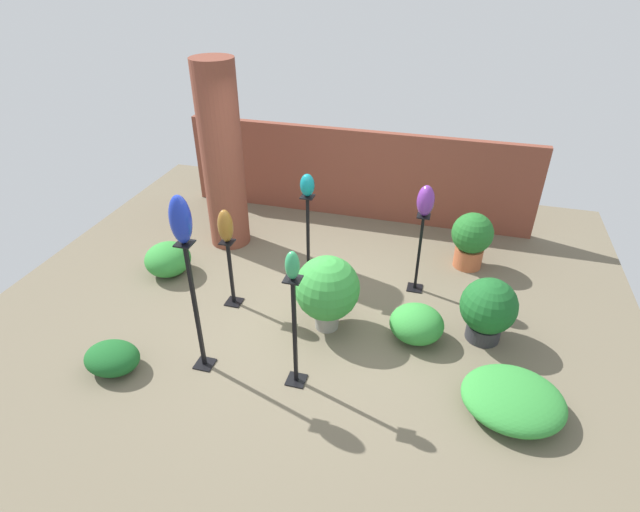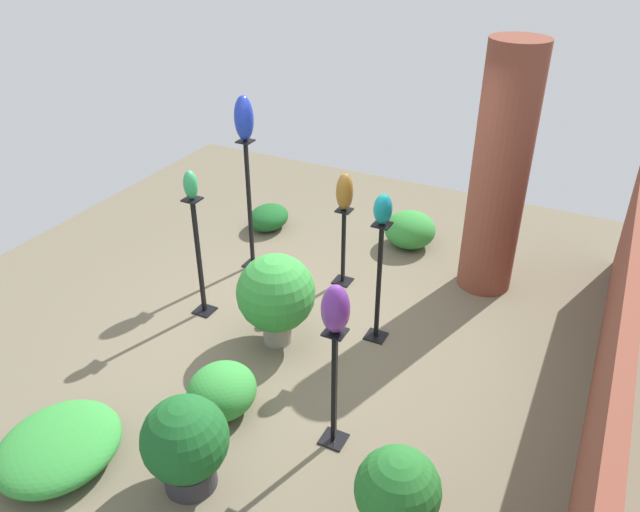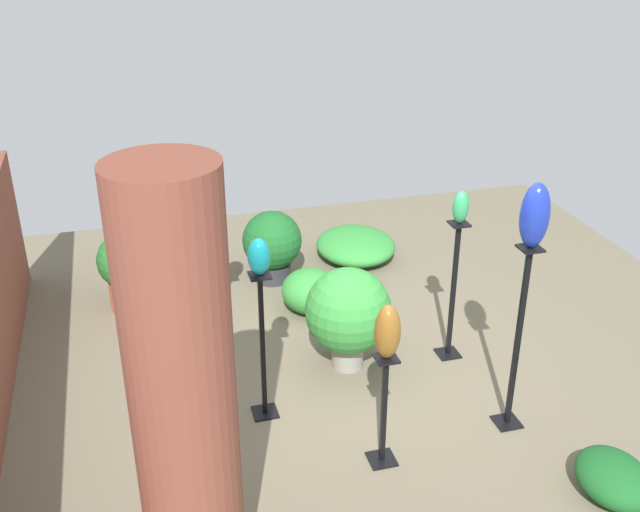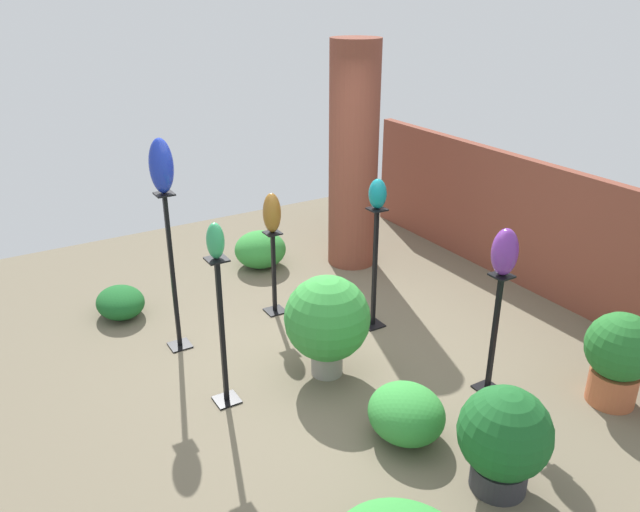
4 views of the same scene
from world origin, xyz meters
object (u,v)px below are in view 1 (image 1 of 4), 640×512
brick_pillar (222,158)px  art_vase_jade (292,265)px  art_vase_violet (426,201)px  pedestal_teal (308,244)px  art_vase_bronze (225,226)px  art_vase_teal (307,185)px  potted_plant_back_center (488,308)px  pedestal_cobalt (196,313)px  pedestal_bronze (231,276)px  pedestal_jade (295,337)px  art_vase_cobalt (181,220)px  pedestal_violet (419,257)px  potted_plant_mid_left (327,289)px  potted_plant_near_pillar (472,238)px

brick_pillar → art_vase_jade: brick_pillar is taller
brick_pillar → art_vase_violet: 2.92m
pedestal_teal → art_vase_bronze: size_ratio=3.06×
art_vase_teal → potted_plant_back_center: (2.28, -0.56, -0.98)m
brick_pillar → pedestal_teal: size_ratio=2.12×
pedestal_cobalt → art_vase_teal: size_ratio=5.34×
pedestal_bronze → pedestal_jade: (1.18, -1.06, 0.19)m
pedestal_cobalt → art_vase_cobalt: size_ratio=3.18×
pedestal_teal → pedestal_violet: 1.43m
pedestal_violet → art_vase_bronze: (-2.19, -0.93, 0.62)m
pedestal_jade → art_vase_violet: 2.34m
art_vase_bronze → potted_plant_mid_left: bearing=-5.7°
pedestal_violet → art_vase_teal: art_vase_teal is taller
art_vase_violet → potted_plant_near_pillar: (0.65, 0.76, -0.84)m
pedestal_teal → pedestal_jade: bearing=-77.4°
pedestal_bronze → pedestal_cobalt: bearing=-82.6°
pedestal_bronze → art_vase_cobalt: bearing=-82.6°
pedestal_cobalt → art_vase_violet: size_ratio=3.94×
art_vase_bronze → art_vase_violet: art_vase_violet is taller
art_vase_bronze → pedestal_teal: bearing=42.9°
art_vase_cobalt → potted_plant_mid_left: art_vase_cobalt is taller
art_vase_cobalt → pedestal_jade: bearing=2.4°
art_vase_jade → art_vase_cobalt: art_vase_cobalt is taller
pedestal_teal → pedestal_violet: pedestal_teal is taller
pedestal_bronze → potted_plant_near_pillar: bearing=30.7°
art_vase_jade → pedestal_violet: bearing=63.1°
brick_pillar → art_vase_teal: brick_pillar is taller
pedestal_bronze → art_vase_jade: bearing=-42.0°
potted_plant_mid_left → pedestal_bronze: bearing=174.3°
potted_plant_mid_left → pedestal_cobalt: bearing=-138.7°
art_vase_teal → art_vase_violet: bearing=8.3°
pedestal_cobalt → pedestal_violet: bearing=44.9°
brick_pillar → pedestal_violet: 3.04m
brick_pillar → potted_plant_near_pillar: bearing=4.1°
pedestal_teal → art_vase_teal: (0.00, 0.00, 0.83)m
brick_pillar → pedestal_cobalt: 2.74m
art_vase_violet → potted_plant_mid_left: art_vase_violet is taller
pedestal_teal → art_vase_violet: art_vase_violet is taller
art_vase_bronze → art_vase_cobalt: (0.14, -1.11, 0.67)m
brick_pillar → potted_plant_near_pillar: size_ratio=3.30×
pedestal_bronze → pedestal_jade: 1.60m
pedestal_teal → potted_plant_mid_left: 0.98m
pedestal_jade → pedestal_cobalt: (-1.04, -0.04, 0.12)m
pedestal_teal → art_vase_violet: 1.59m
potted_plant_back_center → pedestal_bronze: bearing=-176.9°
pedestal_teal → brick_pillar: bearing=154.1°
art_vase_violet → potted_plant_back_center: art_vase_violet is taller
pedestal_cobalt → art_vase_teal: bearing=70.9°
art_vase_teal → art_vase_cobalt: size_ratio=0.60×
pedestal_bronze → art_vase_jade: art_vase_jade is taller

